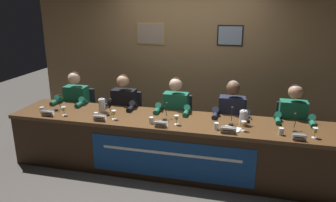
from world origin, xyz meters
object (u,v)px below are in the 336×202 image
nameplate_far_left (47,113)px  chair_center (177,125)px  water_cup_far_right (281,132)px  water_pitcher_left_side (102,105)px  microphone_far_left (57,105)px  water_cup_center (151,121)px  nameplate_left (100,118)px  panelist_right (231,117)px  panelist_far_right (293,122)px  water_cup_far_left (42,110)px  panelist_left (122,108)px  juice_glass_right (243,124)px  chair_far_right (289,135)px  juice_glass_left (114,113)px  conference_table (166,137)px  chair_left (128,121)px  microphone_center (165,114)px  water_cup_right (216,126)px  juice_glass_far_left (64,109)px  document_stack_right (232,129)px  nameplate_far_right (299,137)px  chair_right (231,130)px  juice_glass_far_right (315,131)px  water_cup_left (96,116)px  microphone_right (231,119)px  microphone_far_right (295,126)px  nameplate_right (228,130)px  nameplate_center (161,124)px  water_pitcher_right_side (243,118)px  panelist_far_left (74,104)px  panelist_center (175,112)px  juice_glass_center (176,118)px

nameplate_far_left → chair_center: size_ratio=0.22×
water_cup_far_right → water_pitcher_left_side: size_ratio=0.40×
microphone_far_left → water_cup_center: bearing=-7.1°
nameplate_left → panelist_right: 1.82m
panelist_far_right → water_cup_far_left: bearing=-170.1°
panelist_left → water_pitcher_left_side: panelist_left is taller
juice_glass_right → chair_far_right: chair_far_right is taller
microphone_far_left → juice_glass_left: microphone_far_left is taller
juice_glass_left → conference_table: bearing=6.4°
chair_left → nameplate_left: bearing=-92.6°
microphone_far_left → microphone_center: size_ratio=1.00×
water_cup_center → water_cup_right: (0.84, 0.00, 0.00)m
juice_glass_right → water_cup_far_left: bearing=-179.7°
chair_left → water_cup_right: size_ratio=10.41×
nameplate_far_left → microphone_center: size_ratio=0.89×
juice_glass_far_left → chair_center: size_ratio=0.14×
conference_table → microphone_center: microphone_center is taller
chair_far_right → document_stack_right: chair_far_right is taller
microphone_center → water_cup_center: bearing=-127.2°
panelist_left → nameplate_far_right: bearing=-16.5°
panelist_left → chair_right: size_ratio=1.37×
chair_center → juice_glass_far_right: size_ratio=7.14×
water_cup_left → microphone_right: microphone_right is taller
juice_glass_far_right → document_stack_right: juice_glass_far_right is taller
chair_center → microphone_far_right: bearing=-22.6°
nameplate_right → microphone_far_right: microphone_far_right is taller
water_cup_far_right → water_cup_left: bearing=-179.4°
microphone_far_left → juice_glass_right: 2.65m
water_pitcher_left_side → juice_glass_far_right: bearing=-5.4°
water_cup_center → nameplate_center: bearing=-32.6°
nameplate_right → juice_glass_left: bearing=175.8°
chair_left → juice_glass_far_right: 2.77m
chair_left → microphone_far_right: microphone_far_right is taller
panelist_left → panelist_far_right: bearing=0.0°
panelist_far_right → water_pitcher_right_side: panelist_far_right is taller
panelist_far_left → chair_right: panelist_far_left is taller
conference_table → panelist_center: panelist_center is taller
conference_table → juice_glass_left: (-0.70, -0.08, 0.31)m
microphone_center → chair_right: 1.13m
microphone_far_left → water_cup_far_right: bearing=-3.1°
nameplate_left → water_cup_center: water_cup_center is taller
nameplate_left → water_cup_far_right: water_cup_far_right is taller
chair_right → chair_far_right: size_ratio=1.00×
microphone_center → chair_far_right: 1.82m
microphone_right → juice_glass_center: bearing=-165.9°
juice_glass_far_right → water_pitcher_left_side: size_ratio=0.59×
nameplate_far_left → nameplate_left: size_ratio=1.08×
panelist_far_left → juice_glass_left: bearing=-32.4°
nameplate_far_left → water_cup_right: bearing=1.9°
water_cup_right → water_pitcher_left_side: size_ratio=0.40×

